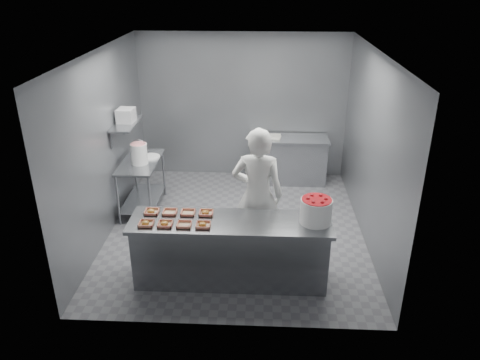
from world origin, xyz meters
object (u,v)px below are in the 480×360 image
at_px(strawberry_tub, 316,210).
at_px(tray_1, 165,224).
at_px(appliance, 126,115).
at_px(tray_2, 184,225).
at_px(tray_6, 188,213).
at_px(tray_3, 203,225).
at_px(glaze_bucket, 139,153).
at_px(tray_0, 146,223).
at_px(tray_7, 206,213).
at_px(back_counter, 288,160).
at_px(prep_table, 142,178).
at_px(service_counter, 231,250).
at_px(worker, 257,195).
at_px(tray_4, 152,212).
at_px(tray_5, 170,212).

bearing_deg(strawberry_tub, tray_1, -174.71).
bearing_deg(appliance, tray_2, -57.26).
bearing_deg(tray_6, tray_3, -52.97).
distance_m(glaze_bucket, appliance, 0.64).
relative_size(tray_0, tray_7, 1.00).
relative_size(back_counter, tray_1, 8.01).
height_order(prep_table, tray_3, tray_3).
relative_size(tray_2, tray_7, 1.00).
height_order(service_counter, tray_1, tray_1).
bearing_deg(appliance, worker, -30.38).
relative_size(tray_1, tray_7, 1.00).
relative_size(tray_2, tray_6, 1.00).
relative_size(tray_4, appliance, 0.64).
distance_m(tray_0, strawberry_tub, 2.14).
bearing_deg(tray_0, worker, 28.60).
relative_size(back_counter, glaze_bucket, 3.59).
xyz_separation_m(tray_0, tray_4, (0.00, 0.31, 0.00)).
relative_size(prep_table, worker, 0.61).
xyz_separation_m(tray_4, appliance, (-0.77, 1.84, 0.75)).
bearing_deg(tray_2, glaze_bucket, 117.73).
distance_m(tray_2, tray_5, 0.40).
distance_m(prep_table, tray_5, 2.01).
distance_m(prep_table, tray_1, 2.29).
bearing_deg(strawberry_tub, tray_5, 175.78).
height_order(tray_1, tray_3, same).
height_order(tray_4, tray_7, same).
xyz_separation_m(prep_table, appliance, (-0.17, 0.05, 1.08)).
relative_size(back_counter, tray_2, 8.01).
height_order(service_counter, strawberry_tub, strawberry_tub).
height_order(service_counter, tray_2, tray_2).
distance_m(prep_table, tray_2, 2.39).
bearing_deg(appliance, tray_4, -64.74).
relative_size(strawberry_tub, glaze_bucket, 0.96).
distance_m(tray_3, appliance, 2.73).
bearing_deg(tray_2, tray_3, -0.00).
xyz_separation_m(tray_0, tray_1, (0.24, 0.00, 0.00)).
xyz_separation_m(tray_2, glaze_bucket, (-1.05, 2.00, 0.16)).
distance_m(tray_0, tray_5, 0.40).
bearing_deg(tray_7, tray_0, -156.43).
relative_size(tray_3, tray_5, 1.00).
bearing_deg(tray_1, appliance, 115.04).
xyz_separation_m(tray_0, tray_6, (0.48, 0.31, -0.00)).
bearing_deg(worker, tray_5, 26.64).
height_order(tray_0, tray_1, same).
bearing_deg(tray_4, tray_6, 0.00).
height_order(tray_6, appliance, appliance).
bearing_deg(service_counter, tray_0, -171.51).
height_order(service_counter, tray_3, tray_3).
relative_size(tray_3, tray_6, 1.00).
relative_size(back_counter, tray_7, 8.01).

